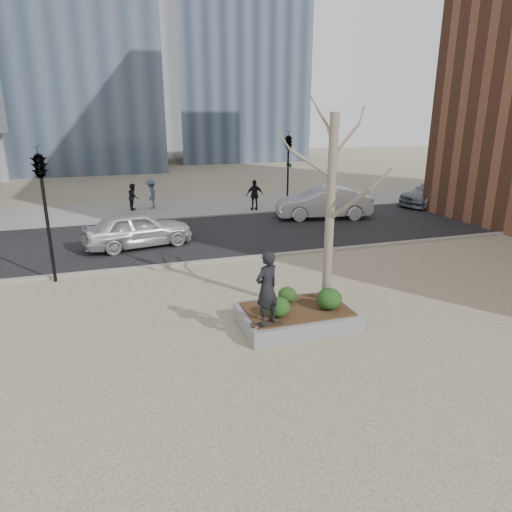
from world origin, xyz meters
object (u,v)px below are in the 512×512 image
object	(u,v)px
skateboarder	(267,288)
police_car	(138,229)
planter	(296,317)
skateboard	(266,325)

from	to	relation	value
skateboarder	police_car	world-z (taller)	skateboarder
police_car	planter	bearing A→B (deg)	-170.06
planter	skateboard	bearing A→B (deg)	-147.25
planter	skateboard	xyz separation A→B (m)	(-1.10, -0.71, 0.26)
planter	police_car	distance (m)	9.70
skateboard	skateboarder	xyz separation A→B (m)	(0.00, 0.00, 0.97)
skateboard	skateboarder	distance (m)	0.97
skateboard	police_car	xyz separation A→B (m)	(-2.39, 9.74, 0.30)
skateboarder	planter	bearing A→B (deg)	-172.91
skateboard	police_car	world-z (taller)	police_car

